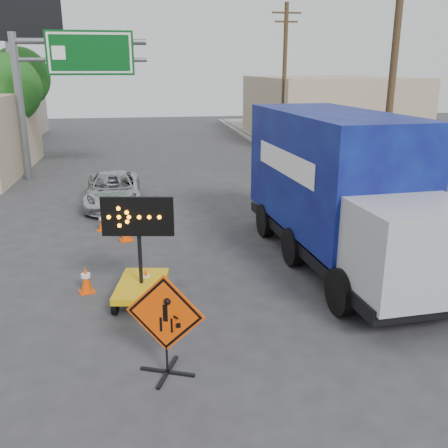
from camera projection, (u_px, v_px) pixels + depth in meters
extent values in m
plane|color=#2D2D30|center=(207.00, 387.00, 8.54)|extent=(100.00, 100.00, 0.00)
cube|color=gray|center=(316.00, 182.00, 23.76)|extent=(0.40, 60.00, 0.12)
cube|color=gray|center=(362.00, 180.00, 24.10)|extent=(4.00, 60.00, 0.15)
cube|color=tan|center=(325.00, 108.00, 38.11)|extent=(10.00, 14.00, 4.60)
cylinder|color=slate|center=(21.00, 109.00, 23.49)|extent=(0.36, 0.36, 6.80)
cylinder|color=slate|center=(81.00, 42.00, 23.05)|extent=(6.00, 0.28, 0.28)
cylinder|color=slate|center=(82.00, 60.00, 23.29)|extent=(6.00, 0.20, 0.20)
cube|color=#054413|center=(90.00, 53.00, 23.15)|extent=(4.00, 0.10, 2.00)
cube|color=silver|center=(90.00, 53.00, 23.08)|extent=(3.80, 0.01, 1.80)
cylinder|color=slate|center=(13.00, 81.00, 30.39)|extent=(0.44, 0.44, 9.00)
cube|color=silver|center=(8.00, 13.00, 29.15)|extent=(6.00, 0.25, 3.00)
cube|color=black|center=(8.00, 13.00, 29.00)|extent=(6.10, 0.04, 3.10)
cylinder|color=#4C3620|center=(391.00, 89.00, 17.84)|extent=(0.26, 0.26, 9.00)
cylinder|color=#4C3620|center=(284.00, 80.00, 31.03)|extent=(0.26, 0.26, 9.00)
cube|color=#4C3620|center=(287.00, 13.00, 29.87)|extent=(1.80, 0.10, 0.10)
cube|color=#4C3620|center=(286.00, 22.00, 30.02)|extent=(1.40, 0.10, 0.10)
cylinder|color=#4C3620|center=(12.00, 136.00, 27.56)|extent=(0.28, 0.28, 3.25)
sphere|color=#174E16|center=(6.00, 89.00, 26.80)|extent=(3.71, 3.71, 3.71)
cylinder|color=#4C3620|center=(24.00, 119.00, 34.89)|extent=(0.28, 0.28, 3.58)
sphere|color=#174E16|center=(19.00, 78.00, 34.05)|extent=(4.10, 4.10, 4.10)
cube|color=black|center=(168.00, 372.00, 8.93)|extent=(0.97, 0.45, 0.05)
cube|color=black|center=(168.00, 372.00, 8.93)|extent=(0.45, 0.97, 0.05)
cylinder|color=black|center=(167.00, 354.00, 8.82)|extent=(0.04, 0.04, 0.79)
cube|color=#EF4505|center=(165.00, 313.00, 8.58)|extent=(1.34, 0.57, 1.44)
cube|color=black|center=(165.00, 313.00, 8.58)|extent=(1.24, 0.51, 1.34)
cube|color=gold|center=(142.00, 286.00, 11.56)|extent=(1.35, 1.94, 0.16)
cylinder|color=black|center=(139.00, 244.00, 11.25)|extent=(0.09, 0.09, 1.96)
cube|color=black|center=(138.00, 216.00, 11.05)|extent=(1.60, 0.36, 0.89)
imported|color=silver|center=(113.00, 190.00, 19.66)|extent=(2.22, 4.63, 1.27)
cube|color=black|center=(338.00, 242.00, 13.74)|extent=(3.10, 8.67, 0.32)
cube|color=#0B064B|center=(331.00, 170.00, 13.98)|extent=(3.08, 6.76, 3.20)
cube|color=#9EA0A5|center=(404.00, 250.00, 10.22)|extent=(2.57, 2.07, 1.92)
cube|color=#EF4505|center=(147.00, 294.00, 12.04)|extent=(0.46, 0.46, 0.03)
cone|color=#EF4505|center=(146.00, 280.00, 11.93)|extent=(0.28, 0.28, 0.67)
cylinder|color=silver|center=(146.00, 277.00, 11.91)|extent=(0.23, 0.23, 0.10)
cube|color=#EF4505|center=(87.00, 291.00, 12.17)|extent=(0.44, 0.44, 0.03)
cone|color=#EF4505|center=(86.00, 278.00, 12.06)|extent=(0.27, 0.27, 0.66)
cylinder|color=silver|center=(86.00, 276.00, 12.04)|extent=(0.22, 0.22, 0.10)
cube|color=#EF4505|center=(126.00, 240.00, 15.82)|extent=(0.51, 0.51, 0.03)
cone|color=#EF4505|center=(126.00, 228.00, 15.70)|extent=(0.32, 0.32, 0.78)
cylinder|color=silver|center=(126.00, 225.00, 15.67)|extent=(0.26, 0.26, 0.11)
cube|color=#EF4505|center=(103.00, 230.00, 16.80)|extent=(0.40, 0.40, 0.03)
cone|color=#EF4505|center=(102.00, 221.00, 16.70)|extent=(0.25, 0.25, 0.62)
cylinder|color=silver|center=(102.00, 219.00, 16.68)|extent=(0.21, 0.21, 0.09)
cube|color=#EF4505|center=(104.00, 215.00, 18.47)|extent=(0.41, 0.41, 0.03)
cone|color=#EF4505|center=(103.00, 207.00, 18.37)|extent=(0.26, 0.26, 0.64)
cylinder|color=silver|center=(103.00, 205.00, 18.35)|extent=(0.22, 0.22, 0.09)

